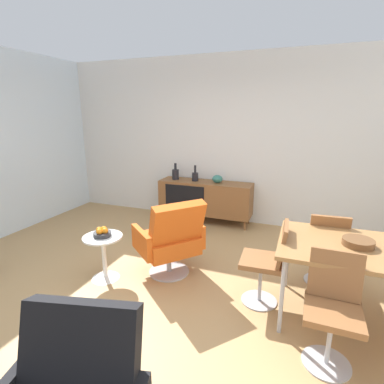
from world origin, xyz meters
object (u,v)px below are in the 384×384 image
object	(u,v)px
side_table_round	(104,252)
fruit_bowl	(102,233)
dining_table	(376,253)
dining_chair_near_window	(268,260)
dining_chair_front_left	(333,306)
wooden_bowl_on_table	(358,242)
sideboard	(205,197)
lounge_chair_red	(171,238)
dining_chair_back_left	(326,246)
vase_cobalt	(195,176)
vase_ceramic_small	(217,179)
vase_sculptural_dark	(176,174)

from	to	relation	value
side_table_round	fruit_bowl	bearing A→B (deg)	163.89
dining_table	fruit_bowl	bearing A→B (deg)	-176.14
dining_chair_near_window	dining_chair_front_left	distance (m)	0.78
wooden_bowl_on_table	fruit_bowl	bearing A→B (deg)	-175.55
sideboard	lounge_chair_red	xyz separation A→B (m)	(0.20, -1.86, 0.03)
sideboard	wooden_bowl_on_table	size ratio (longest dim) A/B	6.15
fruit_bowl	dining_chair_front_left	bearing A→B (deg)	-9.16
dining_table	dining_chair_back_left	bearing A→B (deg)	121.78
dining_chair_front_left	fruit_bowl	world-z (taller)	dining_chair_front_left
fruit_bowl	dining_table	bearing A→B (deg)	3.86
dining_table	wooden_bowl_on_table	world-z (taller)	wooden_bowl_on_table
vase_cobalt	dining_table	bearing A→B (deg)	-40.15
sideboard	vase_cobalt	world-z (taller)	vase_cobalt
vase_cobalt	dining_chair_front_left	world-z (taller)	vase_cobalt
dining_table	dining_chair_front_left	size ratio (longest dim) A/B	1.87
wooden_bowl_on_table	sideboard	bearing A→B (deg)	135.91
sideboard	wooden_bowl_on_table	xyz separation A→B (m)	(2.06, -1.99, 0.33)
vase_ceramic_small	dining_chair_near_window	size ratio (longest dim) A/B	0.21
vase_sculptural_dark	side_table_round	xyz separation A→B (m)	(0.07, -2.19, -0.50)
dining_chair_near_window	side_table_round	xyz separation A→B (m)	(-1.80, -0.18, -0.15)
vase_cobalt	fruit_bowl	xyz separation A→B (m)	(-0.30, -2.19, -0.24)
dining_table	side_table_round	size ratio (longest dim) A/B	3.08
vase_cobalt	dining_chair_back_left	world-z (taller)	vase_cobalt
dining_table	dining_chair_near_window	size ratio (longest dim) A/B	1.87
side_table_round	lounge_chair_red	bearing A→B (deg)	26.07
vase_cobalt	dining_chair_near_window	size ratio (longest dim) A/B	0.32
dining_chair_back_left	lounge_chair_red	distance (m)	1.70
sideboard	vase_cobalt	bearing A→B (deg)	179.42
dining_chair_near_window	dining_chair_front_left	xyz separation A→B (m)	(0.54, -0.56, 0.00)
dining_chair_back_left	dining_chair_near_window	bearing A→B (deg)	-134.30
dining_chair_front_left	side_table_round	world-z (taller)	dining_chair_front_left
vase_ceramic_small	dining_chair_back_left	xyz separation A→B (m)	(1.64, -1.45, -0.32)
vase_ceramic_small	sideboard	bearing A→B (deg)	-179.50
side_table_round	vase_ceramic_small	bearing A→B (deg)	72.22
vase_sculptural_dark	dining_chair_back_left	world-z (taller)	vase_sculptural_dark
lounge_chair_red	dining_chair_back_left	bearing A→B (deg)	13.72
sideboard	dining_chair_near_window	world-z (taller)	dining_chair_near_window
vase_sculptural_dark	dining_chair_front_left	distance (m)	3.54
wooden_bowl_on_table	dining_chair_back_left	size ratio (longest dim) A/B	0.30
sideboard	lounge_chair_red	size ratio (longest dim) A/B	1.69
sideboard	dining_chair_front_left	size ratio (longest dim) A/B	1.87
vase_cobalt	side_table_round	world-z (taller)	vase_cobalt
side_table_round	fruit_bowl	distance (m)	0.24
dining_chair_front_left	sideboard	bearing A→B (deg)	125.77
dining_chair_near_window	sideboard	bearing A→B (deg)	123.14
vase_sculptural_dark	vase_ceramic_small	world-z (taller)	vase_sculptural_dark
dining_chair_back_left	sideboard	bearing A→B (deg)	141.93
sideboard	vase_sculptural_dark	bearing A→B (deg)	179.81
vase_sculptural_dark	lounge_chair_red	distance (m)	2.04
dining_chair_front_left	lounge_chair_red	size ratio (longest dim) A/B	0.90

